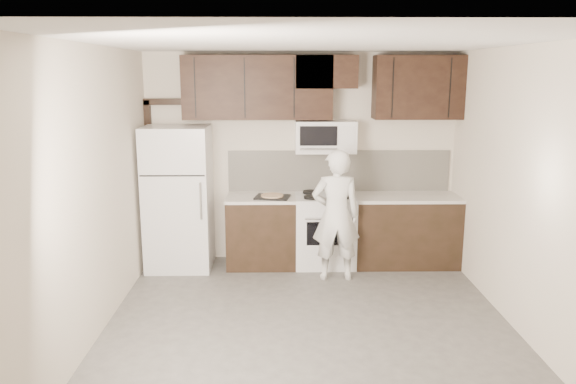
{
  "coord_description": "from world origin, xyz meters",
  "views": [
    {
      "loc": [
        -0.29,
        -5.0,
        2.45
      ],
      "look_at": [
        -0.19,
        0.9,
        1.18
      ],
      "focal_mm": 35.0,
      "sensor_mm": 36.0,
      "label": 1
    }
  ],
  "objects_px": {
    "microwave": "(325,137)",
    "person": "(336,215)",
    "stove": "(325,230)",
    "refrigerator": "(179,198)"
  },
  "relations": [
    {
      "from": "stove",
      "to": "refrigerator",
      "type": "relative_size",
      "value": 0.52
    },
    {
      "from": "stove",
      "to": "person",
      "type": "relative_size",
      "value": 0.6
    },
    {
      "from": "refrigerator",
      "to": "person",
      "type": "height_order",
      "value": "refrigerator"
    },
    {
      "from": "refrigerator",
      "to": "person",
      "type": "distance_m",
      "value": 1.99
    },
    {
      "from": "stove",
      "to": "refrigerator",
      "type": "distance_m",
      "value": 1.9
    },
    {
      "from": "microwave",
      "to": "refrigerator",
      "type": "height_order",
      "value": "microwave"
    },
    {
      "from": "stove",
      "to": "microwave",
      "type": "distance_m",
      "value": 1.2
    },
    {
      "from": "stove",
      "to": "refrigerator",
      "type": "height_order",
      "value": "refrigerator"
    },
    {
      "from": "person",
      "to": "microwave",
      "type": "bearing_deg",
      "value": -83.9
    },
    {
      "from": "microwave",
      "to": "person",
      "type": "distance_m",
      "value": 1.07
    }
  ]
}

